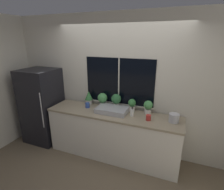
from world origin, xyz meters
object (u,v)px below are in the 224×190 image
potted_plant_right (132,105)px  potted_plant_center (116,100)px  potted_plant_far_left (89,97)px  soap_bottle (132,112)px  potted_plant_far_right (148,106)px  mug_blue (88,105)px  sink (112,110)px  mug_red (148,118)px  kettle (174,118)px  potted_plant_left (102,99)px  refrigerator (42,106)px

potted_plant_right → potted_plant_center: bearing=180.0°
potted_plant_far_left → soap_bottle: size_ratio=1.65×
potted_plant_far_right → mug_blue: size_ratio=2.57×
sink → mug_red: size_ratio=5.91×
potted_plant_center → kettle: (1.09, -0.19, -0.10)m
soap_bottle → mug_blue: 0.94m
sink → potted_plant_far_left: bearing=162.3°
potted_plant_right → mug_red: (0.37, -0.28, -0.08)m
potted_plant_left → potted_plant_far_left: bearing=-180.0°
potted_plant_far_left → mug_red: bearing=-12.3°
potted_plant_far_right → refrigerator: bearing=-174.1°
potted_plant_right → potted_plant_far_right: (0.31, 0.00, 0.01)m
potted_plant_right → potted_plant_left: bearing=180.0°
mug_red → soap_bottle: bearing=169.4°
kettle → soap_bottle: bearing=-177.0°
potted_plant_far_right → mug_blue: (-1.18, -0.17, -0.09)m
refrigerator → mug_red: bearing=-1.2°
potted_plant_center → potted_plant_left: bearing=180.0°
potted_plant_far_left → kettle: size_ratio=1.72×
potted_plant_far_right → soap_bottle: (-0.24, -0.23, -0.06)m
potted_plant_left → potted_plant_far_right: 0.92m
mug_blue → soap_bottle: bearing=-3.8°
potted_plant_far_left → refrigerator: bearing=-167.4°
potted_plant_center → potted_plant_right: 0.32m
potted_plant_center → kettle: 1.11m
sink → potted_plant_far_left: 0.64m
potted_plant_right → mug_blue: potted_plant_right is taller
sink → potted_plant_left: bearing=146.4°
potted_plant_far_left → mug_red: (1.30, -0.28, -0.11)m
potted_plant_far_left → mug_blue: size_ratio=2.98×
potted_plant_center → potted_plant_far_right: bearing=0.0°
potted_plant_left → mug_red: bearing=-16.1°
refrigerator → potted_plant_right: refrigerator is taller
potted_plant_far_left → soap_bottle: bearing=-12.9°
refrigerator → mug_blue: 1.12m
potted_plant_far_left → mug_red: size_ratio=2.93×
mug_red → mug_blue: mug_red is taller
potted_plant_left → soap_bottle: bearing=-18.4°
potted_plant_center → kettle: size_ratio=1.79×
mug_red → mug_blue: (-1.24, 0.12, -0.00)m
potted_plant_far_left → kettle: bearing=-6.4°
soap_bottle → kettle: 0.70m
potted_plant_far_left → potted_plant_far_right: bearing=0.0°
mug_red → mug_blue: bearing=174.5°
soap_bottle → sink: bearing=174.8°
potted_plant_left → potted_plant_right: size_ratio=1.18×
refrigerator → kettle: (2.75, 0.04, 0.18)m
potted_plant_left → soap_bottle: (0.68, -0.23, -0.09)m
sink → potted_plant_far_right: 0.67m
potted_plant_left → mug_red: (0.98, -0.28, -0.11)m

